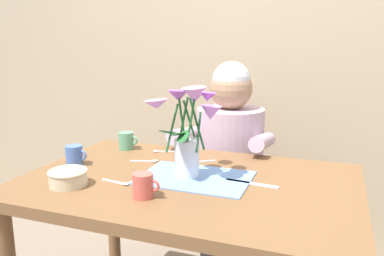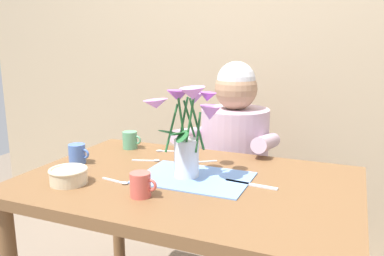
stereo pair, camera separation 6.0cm
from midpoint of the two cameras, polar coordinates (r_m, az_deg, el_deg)
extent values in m
cube|color=tan|center=(2.36, 8.00, 12.90)|extent=(4.00, 0.10, 2.50)
cube|color=brown|center=(1.44, -1.77, -8.19)|extent=(1.20, 0.80, 0.04)
cylinder|color=brown|center=(2.10, -12.19, -12.56)|extent=(0.06, 0.06, 0.70)
cylinder|color=#4C4C56|center=(2.20, 4.44, -15.46)|extent=(0.30, 0.30, 0.40)
cylinder|color=#BC9EB2|center=(2.03, 4.66, -4.16)|extent=(0.34, 0.34, 0.50)
sphere|color=#A37A5B|center=(1.95, 4.84, 5.72)|extent=(0.21, 0.21, 0.21)
sphere|color=silver|center=(1.95, 4.86, 6.88)|extent=(0.19, 0.19, 0.19)
cylinder|color=#BC9EB2|center=(1.92, -1.87, -1.02)|extent=(0.07, 0.33, 0.12)
cylinder|color=#BC9EB2|center=(1.82, 9.30, -1.98)|extent=(0.07, 0.33, 0.12)
cube|color=#6B93D1|center=(1.44, -0.75, -7.23)|extent=(0.40, 0.28, 0.00)
cylinder|color=silver|center=(1.43, -1.95, -4.47)|extent=(0.09, 0.09, 0.14)
cylinder|color=#23602D|center=(1.40, -0.28, -0.62)|extent=(0.01, 0.05, 0.14)
cone|color=#CC7FDB|center=(1.37, 1.48, 2.24)|extent=(0.09, 0.09, 0.05)
sphere|color=#E5D14C|center=(1.37, 1.48, 2.44)|extent=(0.02, 0.02, 0.02)
cylinder|color=#23602D|center=(1.41, -0.47, 0.58)|extent=(0.06, 0.01, 0.19)
cone|color=#A351B7|center=(1.41, 1.04, 4.57)|extent=(0.09, 0.09, 0.04)
sphere|color=#E5D14C|center=(1.41, 1.04, 4.77)|extent=(0.02, 0.02, 0.02)
cylinder|color=#23602D|center=(1.45, -1.40, 0.61)|extent=(0.06, 0.02, 0.18)
cone|color=#CC7FDB|center=(1.49, -0.85, 4.42)|extent=(0.09, 0.09, 0.06)
sphere|color=#E5D14C|center=(1.48, -0.86, 4.61)|extent=(0.02, 0.02, 0.02)
cylinder|color=#23602D|center=(1.42, -2.56, 0.67)|extent=(0.05, 0.01, 0.20)
cone|color=#A351B7|center=(1.42, -3.16, 4.72)|extent=(0.09, 0.09, 0.04)
sphere|color=#E5D14C|center=(1.42, -3.16, 4.92)|extent=(0.02, 0.02, 0.02)
cylinder|color=#23602D|center=(1.39, -4.16, -0.04)|extent=(0.03, 0.06, 0.17)
cone|color=#CC7FDB|center=(1.37, -6.45, 3.43)|extent=(0.09, 0.09, 0.04)
sphere|color=#E5D14C|center=(1.36, -6.45, 3.64)|extent=(0.02, 0.02, 0.02)
cylinder|color=#23602D|center=(1.39, -2.67, 0.60)|extent=(0.02, 0.04, 0.21)
cone|color=#A351B7|center=(1.35, -3.43, 4.78)|extent=(0.09, 0.09, 0.04)
sphere|color=#E5D14C|center=(1.35, -3.43, 4.99)|extent=(0.02, 0.02, 0.02)
cylinder|color=#23602D|center=(1.36, -1.50, 0.63)|extent=(0.05, 0.01, 0.22)
cone|color=#CC7FDB|center=(1.30, -1.00, 5.02)|extent=(0.12, 0.12, 0.05)
sphere|color=#E5D14C|center=(1.30, -1.00, 5.24)|extent=(0.02, 0.02, 0.02)
ellipsoid|color=#23602D|center=(1.35, -2.67, -1.21)|extent=(0.05, 0.09, 0.04)
ellipsoid|color=#23602D|center=(1.41, -4.41, -0.71)|extent=(0.10, 0.07, 0.03)
ellipsoid|color=#23602D|center=(1.36, -3.19, -0.88)|extent=(0.05, 0.09, 0.03)
cylinder|color=beige|center=(1.45, -18.69, -6.96)|extent=(0.13, 0.13, 0.05)
torus|color=beige|center=(1.44, -18.76, -6.02)|extent=(0.14, 0.14, 0.01)
cube|color=silver|center=(1.40, 7.48, -8.03)|extent=(0.19, 0.03, 0.00)
cylinder|color=#476BB7|center=(1.66, -17.77, -3.81)|extent=(0.07, 0.07, 0.08)
torus|color=#476BB7|center=(1.64, -16.73, -3.82)|extent=(0.04, 0.01, 0.04)
cylinder|color=#569970|center=(1.84, -10.46, -1.83)|extent=(0.07, 0.07, 0.08)
torus|color=#569970|center=(1.82, -9.44, -1.82)|extent=(0.04, 0.01, 0.04)
cylinder|color=#CC564C|center=(1.28, -8.48, -8.27)|extent=(0.07, 0.07, 0.08)
torus|color=#CC564C|center=(1.26, -6.96, -8.34)|extent=(0.04, 0.01, 0.04)
cube|color=silver|center=(1.78, -4.41, -3.42)|extent=(0.10, 0.04, 0.00)
ellipsoid|color=silver|center=(1.79, -6.18, -3.36)|extent=(0.03, 0.03, 0.01)
cube|color=silver|center=(1.44, -12.55, -7.62)|extent=(0.10, 0.03, 0.00)
ellipsoid|color=silver|center=(1.41, -10.88, -7.98)|extent=(0.03, 0.02, 0.01)
cube|color=silver|center=(1.63, 0.67, -4.88)|extent=(0.09, 0.07, 0.00)
ellipsoid|color=silver|center=(1.62, -1.21, -4.97)|extent=(0.03, 0.03, 0.01)
cube|color=silver|center=(1.66, -8.34, -4.78)|extent=(0.10, 0.04, 0.00)
ellipsoid|color=silver|center=(1.65, -6.45, -4.76)|extent=(0.03, 0.03, 0.01)
camera|label=1|loc=(0.03, -91.20, -0.27)|focal=36.71mm
camera|label=2|loc=(0.03, 88.80, 0.27)|focal=36.71mm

